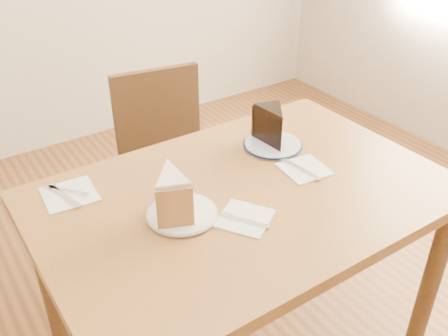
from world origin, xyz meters
The scene contains 13 objects.
table centered at (0.00, 0.00, 0.65)m, with size 1.20×0.80×0.75m.
chair_far centered at (0.07, 0.61, 0.48)m, with size 0.49×0.49×0.87m.
plate_cream centered at (-0.21, 0.00, 0.76)m, with size 0.19×0.19×0.01m, color white.
plate_navy centered at (0.24, 0.17, 0.76)m, with size 0.19×0.19×0.01m, color silver.
carrot_cake centered at (-0.23, 0.02, 0.82)m, with size 0.09×0.13×0.11m, color beige, non-canonical shape.
chocolate_cake centered at (0.24, 0.17, 0.82)m, with size 0.09×0.13×0.11m, color black, non-canonical shape.
napkin_cream centered at (-0.08, -0.11, 0.75)m, with size 0.14×0.14×0.00m, color white.
napkin_navy centered at (0.23, -0.01, 0.75)m, with size 0.14×0.14×0.00m, color white.
napkin_spare centered at (-0.43, 0.27, 0.75)m, with size 0.15×0.15×0.00m, color white.
fork_cream centered at (-0.09, -0.12, 0.76)m, with size 0.01×0.14×0.00m, color silver.
knife_navy centered at (0.21, 0.00, 0.76)m, with size 0.02×0.17×0.00m, color silver.
fork_spare centered at (-0.43, 0.29, 0.76)m, with size 0.01×0.14×0.00m, color silver.
knife_spare centered at (-0.45, 0.26, 0.76)m, with size 0.01×0.16×0.00m, color silver.
Camera 1 is at (-0.73, -0.97, 1.58)m, focal length 40.00 mm.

